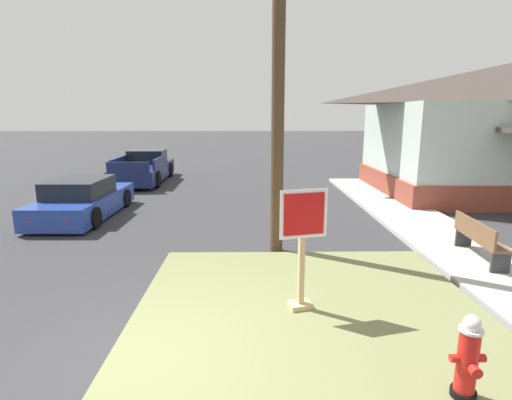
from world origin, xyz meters
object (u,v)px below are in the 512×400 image
stop_sign (302,251)px  fire_hydrant (468,359)px  parked_sedan_blue (83,200)px  street_bench (479,237)px  pickup_truck_navy (145,169)px  utility_pole (279,29)px  manhole_cover (192,269)px

stop_sign → fire_hydrant: bearing=-53.1°
parked_sedan_blue → street_bench: parked_sedan_blue is taller
pickup_truck_navy → stop_sign: bearing=-65.4°
stop_sign → parked_sedan_blue: (-6.12, 6.24, -0.51)m
pickup_truck_navy → utility_pole: (5.77, -10.10, 4.32)m
stop_sign → manhole_cover: size_ratio=2.82×
stop_sign → pickup_truck_navy: 14.38m
manhole_cover → pickup_truck_navy: 11.90m
street_bench → pickup_truck_navy: bearing=132.6°
stop_sign → pickup_truck_navy: size_ratio=0.36×
manhole_cover → street_bench: (6.14, 0.25, 0.59)m
parked_sedan_blue → street_bench: size_ratio=2.47×
fire_hydrant → street_bench: bearing=58.7°
parked_sedan_blue → street_bench: bearing=-22.0°
fire_hydrant → pickup_truck_navy: (-7.53, 15.15, 0.07)m
utility_pole → street_bench: bearing=-11.3°
manhole_cover → parked_sedan_blue: bearing=132.9°
fire_hydrant → street_bench: 4.89m
street_bench → utility_pole: size_ratio=0.19×
street_bench → utility_pole: (-4.30, 0.86, 4.34)m
stop_sign → utility_pole: (-0.20, 2.97, 3.89)m
manhole_cover → pickup_truck_navy: pickup_truck_navy is taller
manhole_cover → pickup_truck_navy: bearing=109.3°
stop_sign → utility_pole: utility_pole is taller
stop_sign → street_bench: bearing=27.2°
pickup_truck_navy → fire_hydrant: bearing=-63.6°
manhole_cover → utility_pole: (1.84, 1.11, 4.93)m
parked_sedan_blue → stop_sign: bearing=-45.6°
manhole_cover → street_bench: 6.17m
fire_hydrant → street_bench: fire_hydrant is taller
manhole_cover → parked_sedan_blue: (-4.07, 4.39, 0.53)m
street_bench → utility_pole: 6.17m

